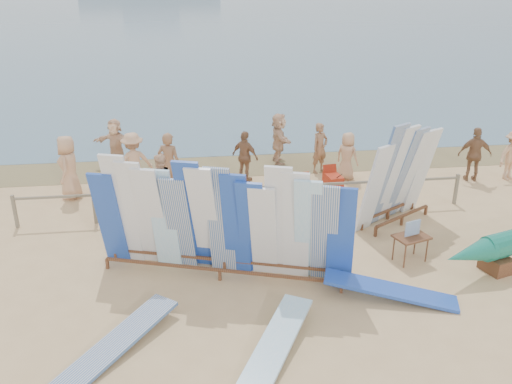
{
  "coord_description": "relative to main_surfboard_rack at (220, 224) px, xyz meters",
  "views": [
    {
      "loc": [
        -1.42,
        -10.36,
        6.29
      ],
      "look_at": [
        0.14,
        1.96,
        1.1
      ],
      "focal_mm": 38.0,
      "sensor_mm": 36.0,
      "label": 1
    }
  ],
  "objects": [
    {
      "name": "beachgoer_extra_0",
      "position": [
        9.49,
        4.67,
        -0.45
      ],
      "size": [
        1.11,
        0.73,
        1.59
      ],
      "primitive_type": "imported",
      "rotation": [
        0.0,
        0.0,
        0.33
      ],
      "color": "tan",
      "rests_on": "ground"
    },
    {
      "name": "wet_sand_strip",
      "position": [
        0.87,
        7.23,
        -1.25
      ],
      "size": [
        40.0,
        2.6,
        0.01
      ],
      "primitive_type": "cube",
      "color": "olive",
      "rests_on": "ground"
    },
    {
      "name": "stroller",
      "position": [
        3.49,
        3.85,
        -0.86
      ],
      "size": [
        0.58,
        0.76,
        0.96
      ],
      "rotation": [
        0.0,
        0.0,
        0.14
      ],
      "color": "#AF2912",
      "rests_on": "ground"
    },
    {
      "name": "flat_board_b",
      "position": [
        0.75,
        -2.72,
        -1.25
      ],
      "size": [
        1.8,
        2.62,
        0.33
      ],
      "primitive_type": "cube",
      "rotation": [
        0.1,
        0.0,
        -0.51
      ],
      "color": "#97D1F2",
      "rests_on": "ground"
    },
    {
      "name": "beachgoer_4",
      "position": [
        1.13,
        5.57,
        -0.43
      ],
      "size": [
        0.98,
        0.94,
        1.62
      ],
      "primitive_type": "imported",
      "rotation": [
        0.0,
        0.0,
        2.41
      ],
      "color": "#8C6042",
      "rests_on": "ground"
    },
    {
      "name": "flat_board_e",
      "position": [
        -1.99,
        -2.26,
        -1.25
      ],
      "size": [
        2.11,
        2.46,
        0.3
      ],
      "primitive_type": "cube",
      "rotation": [
        0.09,
        0.0,
        -0.67
      ],
      "color": "silver",
      "rests_on": "ground"
    },
    {
      "name": "beachgoer_0",
      "position": [
        -4.07,
        4.92,
        -0.31
      ],
      "size": [
        0.52,
        0.95,
        1.87
      ],
      "primitive_type": "imported",
      "rotation": [
        0.0,
        0.0,
        4.62
      ],
      "color": "tan",
      "rests_on": "ground"
    },
    {
      "name": "flat_board_d",
      "position": [
        3.34,
        -1.36,
        -1.25
      ],
      "size": [
        2.72,
        1.39,
        0.42
      ],
      "primitive_type": "cube",
      "rotation": [
        0.13,
        0.0,
        1.24
      ],
      "color": "blue",
      "rests_on": "ground"
    },
    {
      "name": "beachgoer_10",
      "position": [
        8.25,
        4.71,
        -0.38
      ],
      "size": [
        1.09,
        0.67,
        1.73
      ],
      "primitive_type": "imported",
      "rotation": [
        0.0,
        0.0,
        2.9
      ],
      "color": "#8C6042",
      "rests_on": "ground"
    },
    {
      "name": "fence",
      "position": [
        0.87,
        3.03,
        -0.61
      ],
      "size": [
        12.08,
        0.08,
        0.9
      ],
      "color": "gray",
      "rests_on": "ground"
    },
    {
      "name": "beachgoer_5",
      "position": [
        2.45,
        7.16,
        -0.37
      ],
      "size": [
        0.61,
        1.65,
        1.75
      ],
      "primitive_type": "imported",
      "rotation": [
        0.0,
        0.0,
        1.63
      ],
      "color": "beige",
      "rests_on": "ground"
    },
    {
      "name": "ground",
      "position": [
        0.87,
        0.03,
        -1.25
      ],
      "size": [
        160.0,
        160.0,
        0.0
      ],
      "primitive_type": "plane",
      "color": "tan",
      "rests_on": "ground"
    },
    {
      "name": "beachgoer_2",
      "position": [
        -1.43,
        3.69,
        -0.44
      ],
      "size": [
        0.83,
        0.82,
        1.62
      ],
      "primitive_type": "imported",
      "rotation": [
        0.0,
        0.0,
        3.92
      ],
      "color": "beige",
      "rests_on": "ground"
    },
    {
      "name": "beachgoer_11",
      "position": [
        -3.02,
        7.34,
        -0.4
      ],
      "size": [
        1.59,
        1.25,
        1.68
      ],
      "primitive_type": "imported",
      "rotation": [
        0.0,
        0.0,
        5.73
      ],
      "color": "beige",
      "rests_on": "ground"
    },
    {
      "name": "beach_chair_left",
      "position": [
        0.17,
        4.15,
        -1.01
      ],
      "size": [
        0.67,
        0.68,
        0.82
      ],
      "rotation": [
        0.0,
        0.0,
        -0.35
      ],
      "color": "#AF2912",
      "rests_on": "ground"
    },
    {
      "name": "main_surfboard_rack",
      "position": [
        0.0,
        0.0,
        0.0
      ],
      "size": [
        5.51,
        2.27,
        2.76
      ],
      "rotation": [
        0.0,
        0.0,
        -0.32
      ],
      "color": "brown",
      "rests_on": "ground"
    },
    {
      "name": "beach_chair_right",
      "position": [
        2.57,
        3.65,
        -1.0
      ],
      "size": [
        0.63,
        0.65,
        0.85
      ],
      "rotation": [
        0.0,
        0.0,
        0.19
      ],
      "color": "#AF2912",
      "rests_on": "ground"
    },
    {
      "name": "beachgoer_6",
      "position": [
        4.34,
        5.36,
        -0.48
      ],
      "size": [
        0.78,
        0.79,
        1.53
      ],
      "primitive_type": "imported",
      "rotation": [
        0.0,
        0.0,
        2.34
      ],
      "color": "tan",
      "rests_on": "ground"
    },
    {
      "name": "side_surfboard_rack",
      "position": [
        4.73,
        2.08,
        0.03
      ],
      "size": [
        2.46,
        1.82,
        2.86
      ],
      "rotation": [
        0.0,
        0.0,
        0.54
      ],
      "color": "brown",
      "rests_on": "ground"
    },
    {
      "name": "beachgoer_1",
      "position": [
        -1.2,
        4.83,
        -0.3
      ],
      "size": [
        0.78,
        0.59,
        1.89
      ],
      "primitive_type": "imported",
      "rotation": [
        0.0,
        0.0,
        2.79
      ],
      "color": "#8C6042",
      "rests_on": "ground"
    },
    {
      "name": "beachgoer_7",
      "position": [
        3.63,
        6.07,
        -0.42
      ],
      "size": [
        0.69,
        0.59,
        1.66
      ],
      "primitive_type": "imported",
      "rotation": [
        0.0,
        0.0,
        0.51
      ],
      "color": "#8C6042",
      "rests_on": "ground"
    },
    {
      "name": "beachgoer_3",
      "position": [
        -2.26,
        5.19,
        -0.34
      ],
      "size": [
        1.27,
        0.86,
        1.82
      ],
      "primitive_type": "imported",
      "rotation": [
        0.0,
        0.0,
        3.5
      ],
      "color": "tan",
      "rests_on": "ground"
    },
    {
      "name": "vendor_table",
      "position": [
        4.34,
        0.08,
        -0.91
      ],
      "size": [
        0.9,
        0.75,
        1.02
      ],
      "rotation": [
        0.0,
        0.0,
        0.32
      ],
      "color": "brown",
      "rests_on": "ground"
    }
  ]
}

